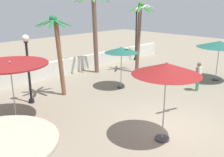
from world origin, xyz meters
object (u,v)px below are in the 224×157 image
Objects in this scene: lamp_post_1 at (28,62)px; seagull_1 at (147,6)px; patio_umbrella_2 at (121,51)px; lamp_post_0 at (136,28)px; palm_tree_0 at (139,29)px; palm_tree_2 at (57,45)px; patio_umbrella_1 at (10,66)px; patio_umbrella_3 at (220,44)px; patio_umbrella_5 at (166,70)px; palm_tree_3 at (94,22)px; guest_0 at (198,74)px.

lamp_post_1 is 6.95m from seagull_1.
patio_umbrella_2 is 0.56× the size of lamp_post_0.
lamp_post_0 is 8.27m from seagull_1.
palm_tree_2 is at bearing -179.40° from palm_tree_0.
palm_tree_0 is at bearing 7.48° from patio_umbrella_1.
palm_tree_0 reaches higher than patio_umbrella_3.
palm_tree_0 is at bearing -137.90° from lamp_post_0.
lamp_post_0 is 11.96m from lamp_post_1.
patio_umbrella_3 is 0.57× the size of palm_tree_0.
patio_umbrella_3 is 9.17m from patio_umbrella_5.
palm_tree_3 is 5.02m from seagull_1.
palm_tree_0 reaches higher than patio_umbrella_1.
patio_umbrella_3 is 0.63× the size of lamp_post_0.
lamp_post_0 is (3.06, 2.76, -0.32)m from palm_tree_0.
palm_tree_0 is 3.21m from palm_tree_3.
lamp_post_1 is (-1.65, 0.21, -0.72)m from palm_tree_2.
patio_umbrella_3 is 5.43m from palm_tree_0.
seagull_1 is (-4.81, 2.28, 2.37)m from patio_umbrella_3.
palm_tree_2 is 5.17m from palm_tree_3.
guest_0 is at bearing -99.33° from palm_tree_0.
seagull_1 reaches higher than palm_tree_2.
patio_umbrella_5 is 0.69× the size of palm_tree_2.
palm_tree_3 is at bearing -173.51° from lamp_post_0.
patio_umbrella_1 is 0.88× the size of lamp_post_1.
patio_umbrella_2 is at bearing 127.41° from guest_0.
lamp_post_1 is at bearing 153.73° from seagull_1.
lamp_post_1 is at bearing 43.55° from patio_umbrella_1.
patio_umbrella_2 is 6.54m from patio_umbrella_3.
patio_umbrella_5 is at bearing -60.19° from patio_umbrella_1.
seagull_1 is (4.12, -2.64, 1.91)m from palm_tree_2.
palm_tree_3 is at bearing 62.53° from patio_umbrella_5.
seagull_1 reaches higher than patio_umbrella_5.
patio_umbrella_3 reaches higher than patio_umbrella_2.
patio_umbrella_3 is 3.14m from guest_0.
palm_tree_2 is (-3.38, 1.47, 0.57)m from patio_umbrella_2.
guest_0 is (-3.89, -7.86, -1.78)m from lamp_post_0.
seagull_1 is (5.76, -2.85, 2.63)m from lamp_post_1.
seagull_1 is (-1.99, 2.39, 3.74)m from guest_0.
palm_tree_3 is at bearing 137.41° from palm_tree_0.
patio_umbrella_1 is 10.24m from palm_tree_0.
palm_tree_0 reaches higher than seagull_1.
palm_tree_0 reaches higher than lamp_post_0.
palm_tree_2 reaches higher than guest_0.
patio_umbrella_2 is 6.30m from patio_umbrella_5.
palm_tree_0 is 1.15× the size of palm_tree_2.
guest_0 is at bearing -39.48° from palm_tree_2.
lamp_post_0 is 4.29× the size of seagull_1.
palm_tree_2 is at bearing 89.55° from patio_umbrella_5.
palm_tree_2 is at bearing 140.52° from guest_0.
palm_tree_0 is 4.24m from seagull_1.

